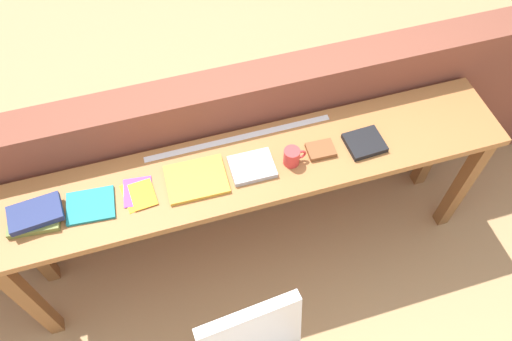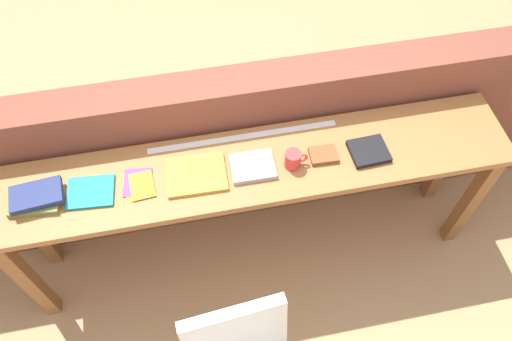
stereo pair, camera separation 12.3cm
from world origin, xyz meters
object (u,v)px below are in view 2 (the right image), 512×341
Objects in this scene: magazine_cycling at (90,192)px; book_stack_leftmost at (36,198)px; book_open_centre at (196,175)px; book_repair_rightmost at (369,151)px; mug at (293,159)px; leather_journal_brown at (323,155)px; pamphlet_pile_colourful at (138,184)px.

book_stack_leftmost is at bearing -175.66° from magazine_cycling.
book_repair_rightmost is at bearing -0.50° from book_open_centre.
mug is 0.16m from leather_journal_brown.
book_stack_leftmost is 1.92× the size of leather_journal_brown.
pamphlet_pile_colourful is at bearing 177.66° from mug.
mug is 0.37m from book_repair_rightmost.
pamphlet_pile_colourful is (0.45, 0.00, -0.03)m from book_stack_leftmost.
magazine_cycling is 1.30m from book_repair_rightmost.
mug is 0.85× the size of leather_journal_brown.
book_open_centre is 2.50× the size of mug.
book_open_centre is (0.71, -0.00, -0.02)m from book_stack_leftmost.
book_open_centre is 0.45m from mug.
book_open_centre is at bearing -178.36° from leather_journal_brown.
book_stack_leftmost reaches higher than book_open_centre.
mug is (1.17, -0.03, 0.01)m from book_stack_leftmost.
book_stack_leftmost is at bearing -178.59° from book_open_centre.
pamphlet_pile_colourful is (0.21, 0.00, -0.00)m from magazine_cycling.
book_stack_leftmost is 1.17m from mug.
book_stack_leftmost is 1.32m from leather_journal_brown.
book_stack_leftmost is 1.42× the size of book_repair_rightmost.
book_stack_leftmost is at bearing -178.08° from leather_journal_brown.
leather_journal_brown is at bearing 4.21° from magazine_cycling.
magazine_cycling is 0.93m from mug.
book_open_centre is (0.48, -0.00, 0.00)m from magazine_cycling.
book_repair_rightmost is at bearing 3.29° from magazine_cycling.
magazine_cycling is at bearing -178.52° from book_open_centre.
pamphlet_pile_colourful is 1.09m from book_repair_rightmost.
book_open_centre is at bearing 176.65° from mug.
mug is at bearing -1.34° from book_stack_leftmost.
leather_journal_brown is 0.22m from book_repair_rightmost.
book_open_centre is at bearing -0.62° from pamphlet_pile_colourful.
magazine_cycling reaches higher than pamphlet_pile_colourful.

